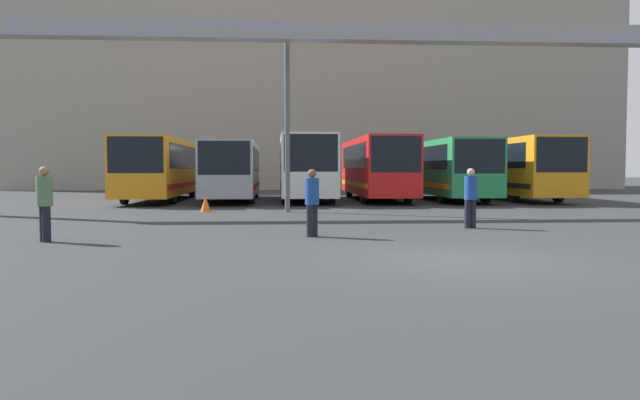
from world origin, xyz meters
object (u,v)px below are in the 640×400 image
object	(u,v)px
bus_slot_5	(510,165)
bus_slot_4	(447,166)
traffic_cone	(206,204)
bus_slot_1	(233,168)
pedestrian_far_center	(470,196)
lamp_post	(287,108)
bus_slot_2	(306,164)
pedestrian_near_right	(45,202)
bus_slot_0	(161,166)
bus_slot_3	(376,165)
pedestrian_mid_right	(312,201)

from	to	relation	value
bus_slot_5	bus_slot_4	bearing A→B (deg)	-166.97
traffic_cone	bus_slot_1	bearing A→B (deg)	86.57
pedestrian_far_center	lamp_post	xyz separation A→B (m)	(-5.06, 6.91, 3.13)
bus_slot_2	pedestrian_near_right	distance (m)	19.01
pedestrian_near_right	traffic_cone	size ratio (longest dim) A/B	2.80
bus_slot_0	bus_slot_2	world-z (taller)	bus_slot_2
bus_slot_3	pedestrian_far_center	world-z (taller)	bus_slot_3
bus_slot_1	bus_slot_3	xyz separation A→B (m)	(7.57, 0.19, 0.13)
bus_slot_0	bus_slot_3	bearing A→B (deg)	-2.02
bus_slot_4	lamp_post	xyz separation A→B (m)	(-8.66, -8.50, 2.23)
bus_slot_3	traffic_cone	bearing A→B (deg)	-133.63
bus_slot_0	traffic_cone	world-z (taller)	bus_slot_0
pedestrian_far_center	traffic_cone	world-z (taller)	pedestrian_far_center
bus_slot_5	lamp_post	bearing A→B (deg)	-142.99
bus_slot_1	pedestrian_near_right	xyz separation A→B (m)	(-3.05, -18.06, -0.80)
bus_slot_4	pedestrian_far_center	xyz separation A→B (m)	(-3.59, -15.41, -0.89)
bus_slot_3	bus_slot_4	size ratio (longest dim) A/B	1.05
bus_slot_0	pedestrian_mid_right	world-z (taller)	bus_slot_0
bus_slot_2	traffic_cone	size ratio (longest dim) A/B	16.41
pedestrian_far_center	pedestrian_mid_right	bearing A→B (deg)	9.07
bus_slot_0	pedestrian_far_center	world-z (taller)	bus_slot_0
bus_slot_5	pedestrian_mid_right	distance (m)	21.79
bus_slot_2	traffic_cone	bearing A→B (deg)	-118.39
bus_slot_2	pedestrian_far_center	world-z (taller)	bus_slot_2
pedestrian_mid_right	lamp_post	bearing A→B (deg)	44.96
bus_slot_2	lamp_post	size ratio (longest dim) A/B	1.39
pedestrian_far_center	bus_slot_4	bearing A→B (deg)	-116.42
bus_slot_2	bus_slot_4	bearing A→B (deg)	2.04
bus_slot_4	pedestrian_far_center	distance (m)	15.85
bus_slot_2	lamp_post	distance (m)	8.57
pedestrian_far_center	bus_slot_3	bearing A→B (deg)	-102.60
pedestrian_near_right	pedestrian_far_center	world-z (taller)	pedestrian_near_right
traffic_cone	bus_slot_2	bearing A→B (deg)	61.61
bus_slot_1	traffic_cone	world-z (taller)	bus_slot_1
bus_slot_1	pedestrian_far_center	world-z (taller)	bus_slot_1
pedestrian_near_right	pedestrian_mid_right	world-z (taller)	pedestrian_near_right
pedestrian_near_right	lamp_post	world-z (taller)	lamp_post
pedestrian_far_center	pedestrian_mid_right	world-z (taller)	pedestrian_far_center
bus_slot_1	pedestrian_near_right	bearing A→B (deg)	-99.58
traffic_cone	bus_slot_5	bearing A→B (deg)	30.11
pedestrian_mid_right	pedestrian_near_right	bearing A→B (deg)	138.26
bus_slot_1	traffic_cone	size ratio (longest dim) A/B	17.52
bus_slot_3	pedestrian_far_center	size ratio (longest dim) A/B	6.66
lamp_post	bus_slot_5	bearing A→B (deg)	37.01
bus_slot_3	lamp_post	world-z (taller)	lamp_post
bus_slot_4	bus_slot_5	world-z (taller)	bus_slot_5
bus_slot_1	lamp_post	bearing A→B (deg)	-72.57
bus_slot_0	bus_slot_5	size ratio (longest dim) A/B	0.97
bus_slot_2	lamp_post	bearing A→B (deg)	-97.54
traffic_cone	pedestrian_far_center	bearing A→B (deg)	-41.19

